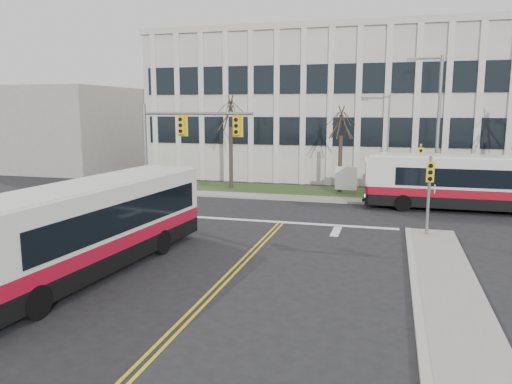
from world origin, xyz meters
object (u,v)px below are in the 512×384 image
object	(u,v)px
directory_sign	(346,179)
bus_cross	(471,184)
newspaper_box_blue	(58,251)
newspaper_box_red	(30,249)
bus_main	(88,230)
streetlight	(436,121)

from	to	relation	value
directory_sign	bus_cross	size ratio (longest dim) A/B	0.17
newspaper_box_blue	newspaper_box_red	bearing A→B (deg)	176.99
directory_sign	newspaper_box_red	size ratio (longest dim) A/B	2.11
directory_sign	newspaper_box_red	xyz separation A→B (m)	(-10.62, -18.55, -0.70)
newspaper_box_red	newspaper_box_blue	bearing A→B (deg)	1.09
directory_sign	bus_main	xyz separation A→B (m)	(-7.50, -19.24, 0.45)
directory_sign	newspaper_box_blue	world-z (taller)	directory_sign
streetlight	bus_cross	size ratio (longest dim) A/B	0.77
directory_sign	bus_main	distance (m)	20.66
directory_sign	bus_cross	distance (m)	8.31
bus_main	bus_cross	distance (m)	21.76
streetlight	newspaper_box_blue	size ratio (longest dim) A/B	9.68
newspaper_box_red	bus_cross	bearing A→B (deg)	37.65
bus_main	newspaper_box_blue	distance (m)	2.33
streetlight	newspaper_box_red	bearing A→B (deg)	-133.11
streetlight	directory_sign	world-z (taller)	streetlight
bus_cross	newspaper_box_blue	world-z (taller)	bus_cross
bus_main	streetlight	bearing A→B (deg)	58.81
bus_main	newspaper_box_blue	size ratio (longest dim) A/B	12.81
streetlight	bus_main	xyz separation A→B (m)	(-13.03, -17.94, -3.57)
streetlight	directory_sign	size ratio (longest dim) A/B	4.60
bus_main	newspaper_box_blue	xyz separation A→B (m)	(-1.88, 0.76, -1.15)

